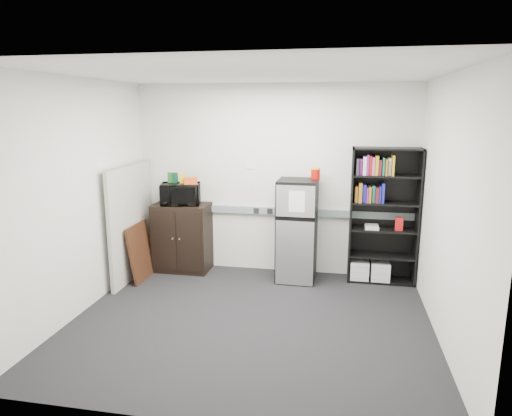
# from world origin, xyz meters

# --- Properties ---
(floor) EXTENTS (4.00, 4.00, 0.00)m
(floor) POSITION_xyz_m (0.00, 0.00, 0.00)
(floor) COLOR black
(floor) RESTS_ON ground
(wall_back) EXTENTS (4.00, 0.02, 2.70)m
(wall_back) POSITION_xyz_m (0.00, 1.75, 1.35)
(wall_back) COLOR silver
(wall_back) RESTS_ON floor
(wall_right) EXTENTS (0.02, 3.50, 2.70)m
(wall_right) POSITION_xyz_m (2.00, 0.00, 1.35)
(wall_right) COLOR silver
(wall_right) RESTS_ON floor
(wall_left) EXTENTS (0.02, 3.50, 2.70)m
(wall_left) POSITION_xyz_m (-2.00, 0.00, 1.35)
(wall_left) COLOR silver
(wall_left) RESTS_ON floor
(ceiling) EXTENTS (4.00, 3.50, 0.02)m
(ceiling) POSITION_xyz_m (0.00, 0.00, 2.70)
(ceiling) COLOR white
(ceiling) RESTS_ON wall_back
(electrical_raceway) EXTENTS (3.92, 0.05, 0.10)m
(electrical_raceway) POSITION_xyz_m (0.00, 1.72, 0.90)
(electrical_raceway) COLOR slate
(electrical_raceway) RESTS_ON wall_back
(wall_note) EXTENTS (0.14, 0.00, 0.10)m
(wall_note) POSITION_xyz_m (-0.35, 1.74, 1.55)
(wall_note) COLOR white
(wall_note) RESTS_ON wall_back
(bookshelf) EXTENTS (0.90, 0.34, 1.85)m
(bookshelf) POSITION_xyz_m (1.51, 1.57, 0.97)
(bookshelf) COLOR black
(bookshelf) RESTS_ON floor
(cubicle_partition) EXTENTS (0.06, 1.30, 1.62)m
(cubicle_partition) POSITION_xyz_m (-1.90, 1.08, 0.81)
(cubicle_partition) COLOR #ADA899
(cubicle_partition) RESTS_ON floor
(cabinet) EXTENTS (0.80, 0.53, 1.00)m
(cabinet) POSITION_xyz_m (-1.32, 1.50, 0.50)
(cabinet) COLOR black
(cabinet) RESTS_ON floor
(microwave) EXTENTS (0.62, 0.49, 0.30)m
(microwave) POSITION_xyz_m (-1.32, 1.48, 1.15)
(microwave) COLOR black
(microwave) RESTS_ON cabinet
(snack_box_a) EXTENTS (0.08, 0.07, 0.15)m
(snack_box_a) POSITION_xyz_m (-1.48, 1.52, 1.38)
(snack_box_a) COLOR #195518
(snack_box_a) RESTS_ON microwave
(snack_box_b) EXTENTS (0.07, 0.05, 0.15)m
(snack_box_b) POSITION_xyz_m (-1.41, 1.52, 1.38)
(snack_box_b) COLOR #0C3723
(snack_box_b) RESTS_ON microwave
(snack_box_c) EXTENTS (0.08, 0.06, 0.14)m
(snack_box_c) POSITION_xyz_m (-1.30, 1.52, 1.37)
(snack_box_c) COLOR gold
(snack_box_c) RESTS_ON microwave
(snack_bag) EXTENTS (0.20, 0.15, 0.10)m
(snack_bag) POSITION_xyz_m (-1.15, 1.47, 1.35)
(snack_bag) COLOR #D74E15
(snack_bag) RESTS_ON microwave
(refrigerator) EXTENTS (0.54, 0.57, 1.41)m
(refrigerator) POSITION_xyz_m (0.37, 1.42, 0.71)
(refrigerator) COLOR black
(refrigerator) RESTS_ON floor
(coffee_can) EXTENTS (0.13, 0.13, 0.17)m
(coffee_can) POSITION_xyz_m (0.60, 1.55, 1.50)
(coffee_can) COLOR #A90D07
(coffee_can) RESTS_ON refrigerator
(framed_poster) EXTENTS (0.15, 0.62, 0.79)m
(framed_poster) POSITION_xyz_m (-1.77, 1.03, 0.40)
(framed_poster) COLOR black
(framed_poster) RESTS_ON floor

